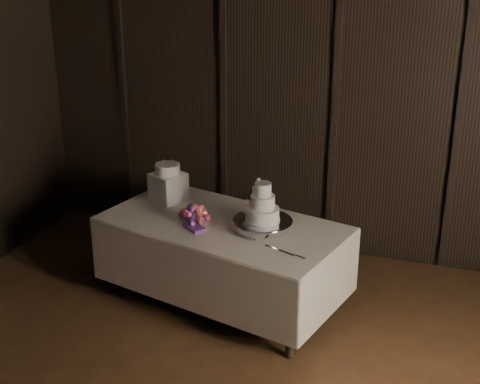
% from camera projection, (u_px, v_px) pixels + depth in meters
% --- Properties ---
extents(room, '(6.08, 7.08, 3.08)m').
position_uv_depth(room, '(184.00, 276.00, 3.11)').
color(room, black).
rests_on(room, ground).
extents(display_table, '(2.18, 1.48, 0.76)m').
position_uv_depth(display_table, '(223.00, 260.00, 5.61)').
color(display_table, '#F0E2CF').
rests_on(display_table, ground).
extents(cake_stand, '(0.64, 0.64, 0.09)m').
position_uv_depth(cake_stand, '(262.00, 225.00, 5.32)').
color(cake_stand, silver).
rests_on(cake_stand, display_table).
extents(wedding_cake, '(0.31, 0.26, 0.32)m').
position_uv_depth(wedding_cake, '(259.00, 206.00, 5.26)').
color(wedding_cake, white).
rests_on(wedding_cake, cake_stand).
extents(bouquet, '(0.48, 0.50, 0.19)m').
position_uv_depth(bouquet, '(194.00, 215.00, 5.46)').
color(bouquet, '#C74C53').
rests_on(bouquet, display_table).
extents(box_pedestal, '(0.34, 0.34, 0.25)m').
position_uv_depth(box_pedestal, '(168.00, 187.00, 5.90)').
color(box_pedestal, white).
rests_on(box_pedestal, display_table).
extents(small_cake, '(0.29, 0.29, 0.09)m').
position_uv_depth(small_cake, '(168.00, 169.00, 5.84)').
color(small_cake, white).
rests_on(small_cake, box_pedestal).
extents(cake_knife, '(0.35, 0.16, 0.01)m').
position_uv_depth(cake_knife, '(280.00, 250.00, 5.00)').
color(cake_knife, silver).
rests_on(cake_knife, display_table).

